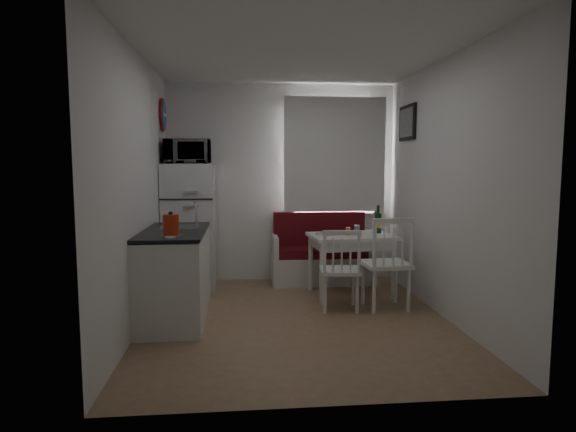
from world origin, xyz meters
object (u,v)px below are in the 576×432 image
Objects in this scene: chair_left at (342,261)px; wine_bottle at (378,219)px; fridge at (190,226)px; kitchen_counter at (175,274)px; microwave at (188,151)px; bench at (321,260)px; dining_table at (351,241)px; chair_right at (389,253)px; kettle at (171,225)px.

chair_left is 1.03m from wine_bottle.
wine_bottle is at bearing -10.51° from fridge.
microwave is at bearing 89.06° from kitchen_counter.
microwave is (-1.68, -0.16, 1.40)m from bench.
chair_left is at bearing -33.97° from microwave.
chair_left reaches higher than dining_table.
fridge reaches higher than kitchen_counter.
chair_right is (0.25, -0.67, -0.02)m from dining_table.
dining_table is 1.90× the size of chair_right.
microwave reaches higher than chair_left.
kitchen_counter is 2.09m from dining_table.
wine_bottle is at bearing 10.92° from dining_table.
chair_left is at bearing -128.28° from wine_bottle.
kettle is at bearing -89.03° from fridge.
bench is 2.37× the size of microwave.
wine_bottle is (2.28, -0.37, -0.81)m from microwave.
chair_left is 2.08× the size of kettle.
chair_right is (0.51, -1.31, 0.31)m from bench.
wine_bottle is (0.10, 0.77, 0.27)m from chair_right.
dining_table is at bearing -15.16° from fridge.
microwave is at bearing 151.95° from chair_left.
microwave reaches higher than fridge.
bench is 1.43m from chair_right.
kettle is (0.03, -1.78, 0.24)m from fridge.
dining_table is 0.66× the size of fridge.
microwave is 2.45m from wine_bottle.
dining_table is at bearing 33.44° from kettle.
dining_table is 2.01m from fridge.
kitchen_counter is 2.44× the size of microwave.
microwave reaches higher than kitchen_counter.
microwave reaches higher than bench.
microwave is 1.61× the size of wine_bottle.
chair_right is at bearing -97.37° from wine_bottle.
kettle is at bearing -148.95° from wine_bottle.
kitchen_counter reaches higher than chair_right.
microwave is at bearing -90.00° from fridge.
fridge reaches higher than chair_right.
dining_table is 0.44m from wine_bottle.
fridge is at bearing 147.56° from chair_right.
fridge reaches higher than kettle.
kettle is at bearing -84.72° from kitchen_counter.
chair_right is 2.27m from kettle.
bench is 2.73× the size of chair_left.
chair_right is at bearing -68.85° from bench.
chair_left is at bearing 2.04° from kitchen_counter.
kitchen_counter is at bearing 95.28° from kettle.
bench is 1.00m from wine_bottle.
microwave reaches higher than chair_right.
kettle is (0.03, -1.73, -0.69)m from microwave.
chair_right is 1.59× the size of wine_bottle.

